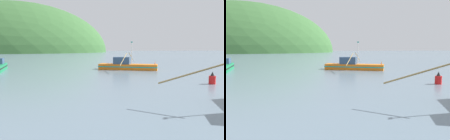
{
  "view_description": "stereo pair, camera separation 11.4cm",
  "coord_description": "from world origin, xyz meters",
  "views": [
    {
      "loc": [
        -8.69,
        -2.64,
        4.19
      ],
      "look_at": [
        -1.45,
        23.69,
        1.4
      ],
      "focal_mm": 34.54,
      "sensor_mm": 36.0,
      "label": 1
    },
    {
      "loc": [
        -8.58,
        -2.67,
        4.19
      ],
      "look_at": [
        -1.45,
        23.69,
        1.4
      ],
      "focal_mm": 34.54,
      "sensor_mm": 36.0,
      "label": 2
    }
  ],
  "objects": [
    {
      "name": "hill_far_left",
      "position": [
        -42.85,
        231.26,
        0.0
      ],
      "size": [
        179.79,
        143.83,
        97.34
      ],
      "primitive_type": "ellipsoid",
      "color": "#386633",
      "rests_on": "ground"
    },
    {
      "name": "channel_buoy",
      "position": [
        9.22,
        18.27,
        0.59
      ],
      "size": [
        0.76,
        0.76,
        1.45
      ],
      "color": "red",
      "rests_on": "ground"
    },
    {
      "name": "fishing_boat_orange",
      "position": [
        5.17,
        36.93,
        0.8
      ],
      "size": [
        11.22,
        13.23,
        5.43
      ],
      "rotation": [
        0.0,
        0.0,
        5.77
      ],
      "color": "orange",
      "rests_on": "ground"
    },
    {
      "name": "hill_far_center",
      "position": [
        -4.45,
        253.87,
        0.0
      ],
      "size": [
        86.86,
        69.49,
        73.41
      ],
      "primitive_type": "ellipsoid",
      "color": "#386633",
      "rests_on": "ground"
    }
  ]
}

